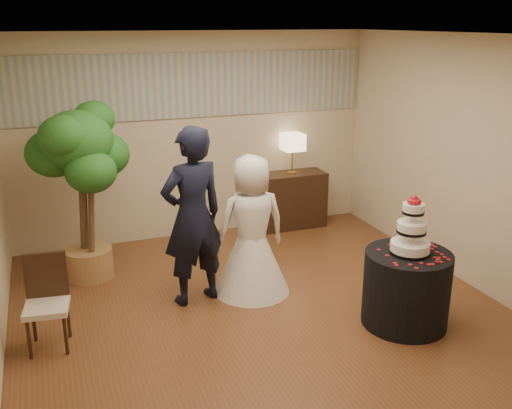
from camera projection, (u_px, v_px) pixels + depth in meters
name	position (u px, v px, depth m)	size (l,w,h in m)	color
floor	(261.00, 311.00, 6.02)	(5.00, 5.00, 0.00)	brown
ceiling	(261.00, 35.00, 5.16)	(5.00, 5.00, 0.00)	white
wall_back	(195.00, 137.00, 7.81)	(5.00, 0.06, 2.80)	beige
wall_front	(414.00, 292.00, 3.36)	(5.00, 0.06, 2.80)	beige
wall_right	(467.00, 162.00, 6.43)	(0.06, 5.00, 2.80)	beige
mural_border	(194.00, 85.00, 7.58)	(4.90, 0.02, 0.85)	#A0A498
groom	(193.00, 217.00, 5.96)	(0.70, 0.46, 1.93)	black
bride	(252.00, 225.00, 6.24)	(0.86, 0.86, 1.58)	white
cake_table	(406.00, 289.00, 5.67)	(0.85, 0.85, 0.76)	black
wedding_cake	(412.00, 225.00, 5.46)	(0.39, 0.39, 0.59)	white
console	(291.00, 200.00, 8.38)	(0.98, 0.43, 0.81)	black
table_lamp	(292.00, 154.00, 8.17)	(0.29, 0.29, 0.58)	beige
ficus_tree	(82.00, 193.00, 6.50)	(1.00, 1.00, 2.10)	#235F1E
side_chair	(46.00, 305.00, 5.21)	(0.41, 0.43, 0.89)	black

